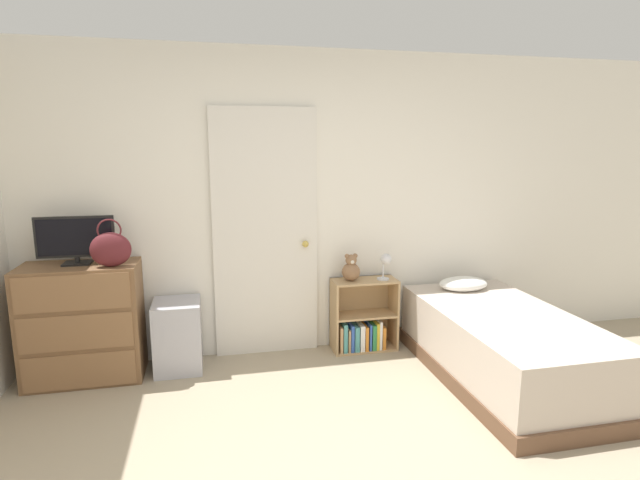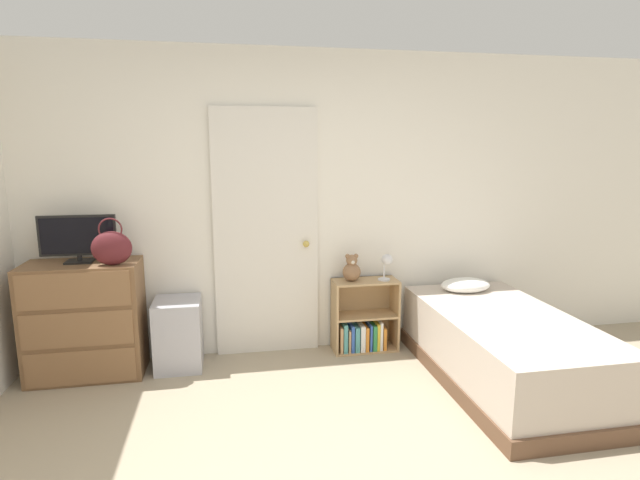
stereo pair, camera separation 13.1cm
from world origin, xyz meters
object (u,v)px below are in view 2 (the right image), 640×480
desk_lamp (387,262)px  bed (503,348)px  tv (78,238)px  storage_bin (178,334)px  teddy_bear (352,269)px  handbag (112,248)px  dresser (85,320)px  bookshelf (362,325)px

desk_lamp → bed: (0.69, -0.74, -0.52)m
tv → bed: 3.31m
storage_bin → teddy_bear: bearing=2.6°
handbag → storage_bin: 0.87m
handbag → desk_lamp: size_ratio=1.52×
dresser → desk_lamp: (2.43, 0.05, 0.34)m
dresser → bookshelf: bearing=2.3°
tv → teddy_bear: bearing=1.5°
teddy_bear → desk_lamp: teddy_bear is taller
teddy_bear → bed: teddy_bear is taller
handbag → desk_lamp: handbag is taller
handbag → desk_lamp: bearing=4.2°
tv → storage_bin: size_ratio=0.98×
teddy_bear → storage_bin: bearing=-177.4°
dresser → handbag: (0.26, -0.11, 0.58)m
teddy_bear → handbag: bearing=-174.1°
teddy_bear → bookshelf: bearing=0.6°
teddy_bear → dresser: bearing=-177.7°
storage_bin → bed: bearing=-16.3°
tv → storage_bin: bearing=-0.7°
tv → desk_lamp: 2.45m
handbag → desk_lamp: 2.19m
bookshelf → bed: (0.89, -0.78, 0.04)m
tv → teddy_bear: tv is taller
teddy_bear → desk_lamp: bearing=-7.2°
tv → teddy_bear: 2.17m
handbag → teddy_bear: 1.91m
tv → bookshelf: tv is taller
storage_bin → bookshelf: bookshelf is taller
handbag → bookshelf: bearing=5.7°
storage_bin → dresser: bearing=-178.3°
teddy_bear → bed: bearing=-38.1°
tv → storage_bin: (0.69, -0.01, -0.81)m
dresser → teddy_bear: dresser is taller
desk_lamp → bed: 1.14m
bookshelf → storage_bin: bearing=-177.5°
bookshelf → desk_lamp: (0.19, -0.04, 0.56)m
storage_bin → bookshelf: 1.55m
teddy_bear → bed: (0.99, -0.78, -0.47)m
dresser → tv: (-0.01, 0.03, 0.64)m
tv → bookshelf: bearing=1.5°
tv → desk_lamp: bearing=0.5°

